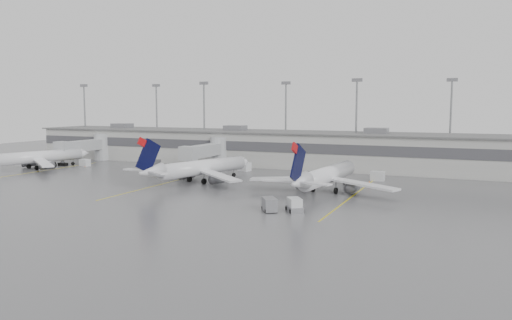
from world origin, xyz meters
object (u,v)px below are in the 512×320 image
at_px(jet_mid_left, 198,168).
at_px(baggage_tug, 295,206).
at_px(jet_far_left, 34,157).
at_px(jet_mid_right, 326,175).

bearing_deg(jet_mid_left, baggage_tug, -18.18).
relative_size(jet_far_left, jet_mid_left, 0.96).
height_order(jet_far_left, jet_mid_right, jet_mid_right).
height_order(jet_mid_left, jet_mid_right, jet_mid_right).
relative_size(jet_mid_left, jet_mid_right, 0.97).
xyz_separation_m(jet_far_left, jet_mid_left, (44.47, -2.85, 0.11)).
height_order(jet_far_left, baggage_tug, jet_far_left).
bearing_deg(jet_far_left, jet_mid_left, 12.62).
bearing_deg(baggage_tug, jet_far_left, 129.04).
bearing_deg(jet_mid_right, jet_far_left, -178.30).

